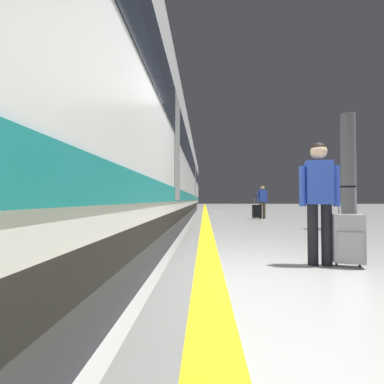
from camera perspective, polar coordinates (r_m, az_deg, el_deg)
The scene contains 9 objects.
ground_plane at distance 3.62m, azimuth 17.50°, elevation -16.01°, with size 120.00×120.00×0.00m, color #B7B7B2.
safety_line_strip at distance 13.41m, azimuth 2.73°, elevation -5.40°, with size 0.36×80.00×0.01m, color yellow.
tactile_edge_band at distance 13.42m, azimuth 1.47°, elevation -5.40°, with size 0.55×80.00×0.01m, color slate.
high_speed_train at distance 10.78m, azimuth -8.21°, elevation 7.00°, with size 2.94×32.48×4.97m.
traveller_foreground at distance 4.34m, azimuth 24.03°, elevation -0.31°, with size 0.53×0.25×1.71m.
rolling_suitcase_foreground at distance 4.44m, azimuth 28.75°, elevation -8.12°, with size 0.43×0.32×1.10m.
passenger_near at distance 14.07m, azimuth 13.86°, elevation -1.35°, with size 0.49×0.27×1.62m.
suitcase_near at distance 13.80m, azimuth 12.75°, elevation -3.77°, with size 0.40×0.27×1.05m.
platform_pillar at distance 10.18m, azimuth 28.74°, elevation 3.25°, with size 0.56×0.56×3.60m.
Camera 1 is at (-0.90, -3.38, 0.91)m, focal length 26.75 mm.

